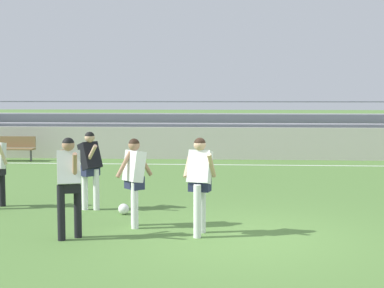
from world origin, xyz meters
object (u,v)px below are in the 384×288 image
object	(u,v)px
bleacher_stand	(272,132)
player_white_overlapping	(134,175)
bench_near_bin	(11,146)
player_white_wide_left	(200,177)
player_white_wide_right	(69,179)
soccer_ball	(124,209)
player_dark_deep_cover	(90,164)

from	to	relation	value
bleacher_stand	player_white_overlapping	size ratio (longest dim) A/B	15.56
bench_near_bin	player_white_wide_left	distance (m)	12.94
bleacher_stand	player_white_wide_right	xyz separation A→B (m)	(-4.43, -14.41, 0.14)
bleacher_stand	bench_near_bin	world-z (taller)	bleacher_stand
player_white_wide_left	soccer_ball	world-z (taller)	player_white_wide_left
player_white_overlapping	soccer_ball	xyz separation A→B (m)	(-0.41, 1.07, -0.86)
player_white_wide_left	player_white_wide_right	xyz separation A→B (m)	(-2.17, -0.41, 0.01)
player_dark_deep_cover	player_white_wide_left	distance (m)	3.15
bleacher_stand	player_white_wide_left	xyz separation A→B (m)	(-2.25, -14.00, 0.12)
bleacher_stand	soccer_ball	distance (m)	13.01
soccer_ball	bench_near_bin	bearing A→B (deg)	123.20
player_white_wide_right	soccer_ball	bearing A→B (deg)	75.07
bench_near_bin	player_white_overlapping	size ratio (longest dim) A/B	1.10
player_white_wide_right	bench_near_bin	bearing A→B (deg)	115.88
player_white_overlapping	soccer_ball	bearing A→B (deg)	110.85
player_dark_deep_cover	player_white_wide_right	distance (m)	2.44
soccer_ball	player_white_overlapping	bearing A→B (deg)	-69.15
bench_near_bin	player_white_wide_right	distance (m)	12.18
bleacher_stand	player_white_overlapping	distance (m)	13.91
player_dark_deep_cover	player_white_wide_left	bearing A→B (deg)	-39.89
player_white_wide_right	soccer_ball	xyz separation A→B (m)	(0.54, 2.01, -0.92)
player_white_wide_right	player_dark_deep_cover	bearing A→B (deg)	95.71
player_dark_deep_cover	player_white_wide_right	xyz separation A→B (m)	(0.24, -2.42, 0.05)
player_dark_deep_cover	bleacher_stand	bearing A→B (deg)	68.71
bench_near_bin	soccer_ball	world-z (taller)	bench_near_bin
player_dark_deep_cover	player_white_wide_left	xyz separation A→B (m)	(2.41, -2.02, 0.03)
player_white_overlapping	player_white_wide_left	size ratio (longest dim) A/B	0.96
player_dark_deep_cover	bench_near_bin	bearing A→B (deg)	120.73
bench_near_bin	player_dark_deep_cover	distance (m)	9.93
bench_near_bin	player_dark_deep_cover	xyz separation A→B (m)	(5.07, -8.52, 0.44)
player_white_overlapping	soccer_ball	size ratio (longest dim) A/B	7.43
player_white_overlapping	soccer_ball	distance (m)	1.43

